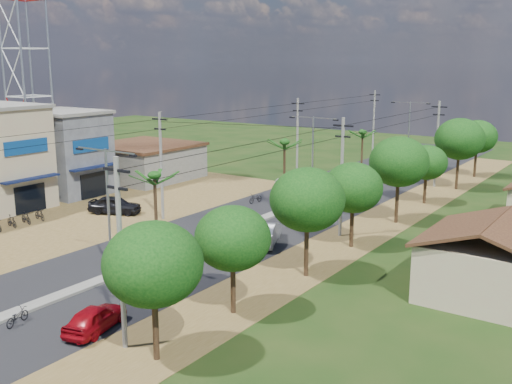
# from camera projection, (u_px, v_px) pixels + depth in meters

# --- Properties ---
(ground) EXTENTS (160.00, 160.00, 0.00)m
(ground) POSITION_uv_depth(u_px,v_px,m) (112.00, 278.00, 36.83)
(ground) COLOR black
(ground) RESTS_ON ground
(road) EXTENTS (12.00, 110.00, 0.04)m
(road) POSITION_uv_depth(u_px,v_px,m) (252.00, 224.00, 48.89)
(road) COLOR black
(road) RESTS_ON ground
(median) EXTENTS (1.00, 90.00, 0.18)m
(median) POSITION_uv_depth(u_px,v_px,m) (272.00, 215.00, 51.29)
(median) COLOR #605E56
(median) RESTS_ON ground
(dirt_lot_west) EXTENTS (18.00, 46.00, 0.04)m
(dirt_lot_west) POSITION_uv_depth(u_px,v_px,m) (63.00, 215.00, 51.56)
(dirt_lot_west) COLOR brown
(dirt_lot_west) RESTS_ON ground
(dirt_shoulder_east) EXTENTS (5.00, 90.00, 0.03)m
(dirt_shoulder_east) POSITION_uv_depth(u_px,v_px,m) (346.00, 241.00, 44.19)
(dirt_shoulder_east) COLOR brown
(dirt_shoulder_east) RESTS_ON ground
(shophouse_cream) EXTENTS (9.00, 6.40, 9.30)m
(shophouse_cream) POSITION_uv_depth(u_px,v_px,m) (0.00, 156.00, 53.62)
(shophouse_cream) COLOR tan
(shophouse_cream) RESTS_ON ground
(shophouse_grey) EXTENTS (9.00, 6.40, 8.30)m
(shophouse_grey) POSITION_uv_depth(u_px,v_px,m) (64.00, 152.00, 59.36)
(shophouse_grey) COLOR #47494E
(shophouse_grey) RESTS_ON ground
(low_shed) EXTENTS (10.40, 10.40, 3.95)m
(low_shed) POSITION_uv_depth(u_px,v_px,m) (145.00, 161.00, 67.33)
(low_shed) COLOR #605E56
(low_shed) RESTS_ON ground
(house_east_near) EXTENTS (7.60, 7.50, 4.60)m
(house_east_near) POSITION_uv_depth(u_px,v_px,m) (494.00, 257.00, 33.29)
(house_east_near) COLOR tan
(house_east_near) RESTS_ON ground
(tree_east_a) EXTENTS (4.40, 4.40, 6.37)m
(tree_east_a) POSITION_uv_depth(u_px,v_px,m) (153.00, 264.00, 25.77)
(tree_east_a) COLOR black
(tree_east_a) RESTS_ON ground
(tree_east_b) EXTENTS (4.00, 4.00, 5.83)m
(tree_east_b) POSITION_uv_depth(u_px,v_px,m) (233.00, 238.00, 30.79)
(tree_east_b) COLOR black
(tree_east_b) RESTS_ON ground
(tree_east_c) EXTENTS (4.60, 4.60, 6.83)m
(tree_east_c) POSITION_uv_depth(u_px,v_px,m) (307.00, 200.00, 36.04)
(tree_east_c) COLOR black
(tree_east_c) RESTS_ON ground
(tree_east_d) EXTENTS (4.20, 4.20, 6.13)m
(tree_east_d) POSITION_uv_depth(u_px,v_px,m) (353.00, 188.00, 41.95)
(tree_east_d) COLOR black
(tree_east_d) RESTS_ON ground
(tree_east_e) EXTENTS (4.80, 4.80, 7.14)m
(tree_east_e) POSITION_uv_depth(u_px,v_px,m) (399.00, 162.00, 48.12)
(tree_east_e) COLOR black
(tree_east_e) RESTS_ON ground
(tree_east_f) EXTENTS (3.80, 3.80, 5.52)m
(tree_east_f) POSITION_uv_depth(u_px,v_px,m) (427.00, 162.00, 55.03)
(tree_east_f) COLOR black
(tree_east_f) RESTS_ON ground
(tree_east_g) EXTENTS (5.00, 5.00, 7.38)m
(tree_east_g) POSITION_uv_depth(u_px,v_px,m) (460.00, 139.00, 60.85)
(tree_east_g) COLOR black
(tree_east_g) RESTS_ON ground
(tree_east_h) EXTENTS (4.40, 4.40, 6.52)m
(tree_east_h) POSITION_uv_depth(u_px,v_px,m) (477.00, 137.00, 67.58)
(tree_east_h) COLOR black
(tree_east_h) RESTS_ON ground
(palm_median_near) EXTENTS (2.00, 2.00, 6.15)m
(palm_median_near) POSITION_uv_depth(u_px,v_px,m) (155.00, 179.00, 38.85)
(palm_median_near) COLOR black
(palm_median_near) RESTS_ON ground
(palm_median_mid) EXTENTS (2.00, 2.00, 6.55)m
(palm_median_mid) POSITION_uv_depth(u_px,v_px,m) (285.00, 145.00, 51.65)
(palm_median_mid) COLOR black
(palm_median_mid) RESTS_ON ground
(palm_median_far) EXTENTS (2.00, 2.00, 5.85)m
(palm_median_far) POSITION_uv_depth(u_px,v_px,m) (363.00, 134.00, 64.66)
(palm_median_far) COLOR black
(palm_median_far) RESTS_ON ground
(streetlight_near) EXTENTS (5.10, 0.18, 8.00)m
(streetlight_near) POSITION_uv_depth(u_px,v_px,m) (108.00, 202.00, 35.80)
(streetlight_near) COLOR gray
(streetlight_near) RESTS_ON ground
(streetlight_mid) EXTENTS (5.10, 0.18, 8.00)m
(streetlight_mid) POSITION_uv_depth(u_px,v_px,m) (313.00, 151.00, 55.91)
(streetlight_mid) COLOR gray
(streetlight_mid) RESTS_ON ground
(streetlight_far) EXTENTS (5.10, 0.18, 8.00)m
(streetlight_far) POSITION_uv_depth(u_px,v_px,m) (409.00, 127.00, 76.02)
(streetlight_far) COLOR gray
(streetlight_far) RESTS_ON ground
(utility_pole_w_b) EXTENTS (1.60, 0.24, 9.00)m
(utility_pole_w_b) POSITION_uv_depth(u_px,v_px,m) (161.00, 163.00, 49.33)
(utility_pole_w_b) COLOR #605E56
(utility_pole_w_b) RESTS_ON ground
(utility_pole_w_c) EXTENTS (1.60, 0.24, 9.00)m
(utility_pole_w_c) POSITION_uv_depth(u_px,v_px,m) (297.00, 136.00, 67.03)
(utility_pole_w_c) COLOR #605E56
(utility_pole_w_c) RESTS_ON ground
(utility_pole_w_d) EXTENTS (1.60, 0.24, 9.00)m
(utility_pole_w_d) POSITION_uv_depth(u_px,v_px,m) (374.00, 121.00, 83.93)
(utility_pole_w_d) COLOR #605E56
(utility_pole_w_d) RESTS_ON ground
(utility_pole_e_a) EXTENTS (1.60, 0.24, 9.00)m
(utility_pole_e_a) POSITION_uv_depth(u_px,v_px,m) (121.00, 250.00, 26.82)
(utility_pole_e_a) COLOR #605E56
(utility_pole_e_a) RESTS_ON ground
(utility_pole_e_b) EXTENTS (1.60, 0.24, 9.00)m
(utility_pole_e_b) POSITION_uv_depth(u_px,v_px,m) (342.00, 175.00, 44.52)
(utility_pole_e_b) COLOR #605E56
(utility_pole_e_b) RESTS_ON ground
(utility_pole_e_c) EXTENTS (1.60, 0.24, 9.00)m
(utility_pole_e_c) POSITION_uv_depth(u_px,v_px,m) (437.00, 142.00, 62.22)
(utility_pole_e_c) COLOR #605E56
(utility_pole_e_c) RESTS_ON ground
(car_red_near) EXTENTS (2.45, 4.11, 1.31)m
(car_red_near) POSITION_uv_depth(u_px,v_px,m) (95.00, 319.00, 29.41)
(car_red_near) COLOR maroon
(car_red_near) RESTS_ON ground
(car_silver_mid) EXTENTS (3.61, 5.30, 1.65)m
(car_silver_mid) POSITION_uv_depth(u_px,v_px,m) (265.00, 233.00, 43.35)
(car_silver_mid) COLOR gray
(car_silver_mid) RESTS_ON ground
(car_white_far) EXTENTS (3.68, 5.05, 1.36)m
(car_white_far) POSITION_uv_depth(u_px,v_px,m) (295.00, 179.00, 63.77)
(car_white_far) COLOR #AAABA7
(car_white_far) RESTS_ON ground
(car_parked_dark) EXTENTS (4.88, 3.54, 1.54)m
(car_parked_dark) POSITION_uv_depth(u_px,v_px,m) (115.00, 205.00, 51.93)
(car_parked_dark) COLOR black
(car_parked_dark) RESTS_ON ground
(moto_rider_east) EXTENTS (0.98, 1.68, 0.84)m
(moto_rider_east) POSITION_uv_depth(u_px,v_px,m) (17.00, 317.00, 30.14)
(moto_rider_east) COLOR black
(moto_rider_east) RESTS_ON ground
(moto_rider_west_a) EXTENTS (0.72, 1.80, 0.93)m
(moto_rider_west_a) POSITION_uv_depth(u_px,v_px,m) (256.00, 198.00, 55.89)
(moto_rider_west_a) COLOR black
(moto_rider_west_a) RESTS_ON ground
(moto_rider_west_b) EXTENTS (0.68, 1.90, 1.12)m
(moto_rider_west_b) POSITION_uv_depth(u_px,v_px,m) (335.00, 182.00, 63.15)
(moto_rider_west_b) COLOR black
(moto_rider_west_b) RESTS_ON ground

